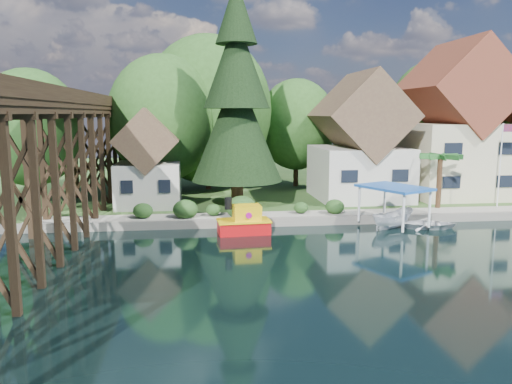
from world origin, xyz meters
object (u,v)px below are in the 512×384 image
Objects in this scene: house_left at (360,146)px; flagpole at (502,156)px; boat_canopy at (393,210)px; boat_white_a at (430,223)px; shed at (148,165)px; tugboat at (244,222)px; trestle_bridge at (49,156)px; house_center at (455,130)px; conifer at (237,100)px; palm_tree at (440,158)px.

flagpole is at bearing -30.65° from house_left.
flagpole is (9.66, -5.73, -0.56)m from house_left.
boat_white_a is at bearing -6.55° from boat_canopy.
shed is 1.43× the size of boat_canopy.
shed reaches higher than tugboat.
shed is (5.00, 9.33, -1.52)m from trestle_bridge.
tugboat is (6.93, -8.36, -3.07)m from shed.
house_center is 3.85× the size of boat_white_a.
house_center is 27.20m from shed.
house_center reaches higher than flagpole.
flagpole is at bearing 20.48° from boat_canopy.
tugboat is at bearing -152.70° from house_center.
conifer reaches higher than house_center.
flagpole is at bearing 8.88° from trestle_bridge.
house_left is 9.10m from house_center.
house_center is at bearing 19.49° from trestle_bridge.
house_left reaches higher than tugboat.
house_center is (32.00, 11.33, 1.07)m from trestle_bridge.
conifer is (-10.96, -3.03, 3.77)m from house_left.
boat_white_a is (-2.77, -4.42, -4.10)m from palm_tree.
trestle_bridge reaches higher than tugboat.
trestle_bridge is at bearing 104.80° from boat_white_a.
house_center is 0.80× the size of conifer.
conifer reaches higher than shed.
house_left is 2.00× the size of boat_canopy.
flagpole reaches higher than palm_tree.
palm_tree is at bearing 10.96° from trestle_bridge.
trestle_bridge is 28.21m from palm_tree.
shed is 19.29m from boat_canopy.
tugboat reaches higher than boat_white_a.
conifer is 4.85× the size of boat_white_a.
flagpole is 21.48m from tugboat.
conifer reaches higher than flagpole.
house_left is 2.42× the size of palm_tree.
palm_tree is (27.68, 5.36, -0.88)m from trestle_bridge.
shed reaches higher than flagpole.
flagpole is (32.66, 5.10, -0.77)m from trestle_bridge.
trestle_bridge is 8.02× the size of boat_canopy.
house_center is at bearing 27.30° from tugboat.
palm_tree reaches higher than tugboat.
conifer is at bearing 172.54° from flagpole.
conifer is at bearing -164.57° from house_left.
shed is (-27.00, -2.00, -2.59)m from house_center.
trestle_bridge is at bearing -147.05° from conifer.
boat_canopy is (-10.33, -3.86, -3.31)m from flagpole.
boat_white_a is at bearing -124.30° from house_center.
house_left is 0.79× the size of house_center.
house_left is (23.00, 10.83, -0.21)m from trestle_bridge.
trestle_bridge is 3.18× the size of house_center.
shed is 23.04m from palm_tree.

